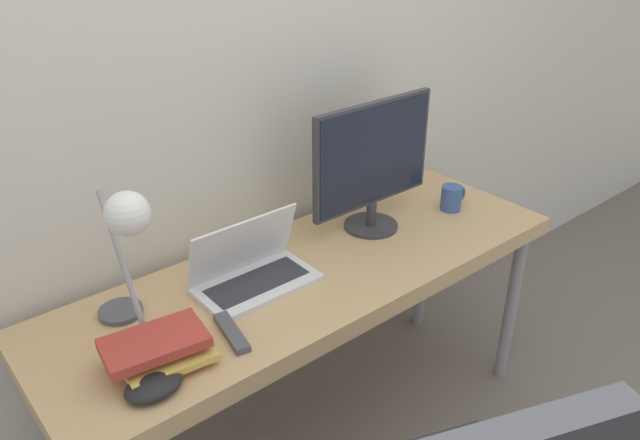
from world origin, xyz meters
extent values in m
cube|color=beige|center=(0.00, 0.65, 1.30)|extent=(8.00, 0.05, 2.60)
cube|color=tan|center=(0.00, 0.29, 0.72)|extent=(1.77, 0.59, 0.06)
cylinder|color=gray|center=(0.83, 0.06, 0.34)|extent=(0.05, 0.05, 0.69)
cylinder|color=gray|center=(0.83, 0.53, 0.34)|extent=(0.05, 0.05, 0.69)
cube|color=silver|center=(-0.20, 0.31, 0.76)|extent=(0.36, 0.20, 0.02)
cube|color=#2D2D33|center=(-0.20, 0.31, 0.77)|extent=(0.31, 0.12, 0.00)
cube|color=silver|center=(-0.20, 0.38, 0.86)|extent=(0.36, 0.07, 0.19)
cube|color=black|center=(-0.20, 0.38, 0.86)|extent=(0.33, 0.06, 0.17)
cylinder|color=#333338|center=(0.33, 0.37, 0.76)|extent=(0.19, 0.19, 0.01)
cylinder|color=#333338|center=(0.33, 0.37, 0.81)|extent=(0.04, 0.04, 0.10)
cube|color=#333338|center=(0.33, 0.38, 1.03)|extent=(0.51, 0.02, 0.36)
cube|color=black|center=(0.33, 0.36, 1.03)|extent=(0.48, 0.00, 0.34)
cylinder|color=#4C4C51|center=(-0.58, 0.45, 0.76)|extent=(0.12, 0.12, 0.02)
cylinder|color=#99999E|center=(-0.58, 0.36, 0.95)|extent=(0.02, 0.19, 0.38)
sphere|color=white|center=(-0.58, 0.27, 1.14)|extent=(0.11, 0.11, 0.11)
cube|color=#B2382D|center=(-0.58, 0.18, 0.76)|extent=(0.19, 0.16, 0.02)
cube|color=gold|center=(-0.57, 0.18, 0.78)|extent=(0.24, 0.21, 0.02)
cube|color=#753384|center=(-0.57, 0.20, 0.80)|extent=(0.18, 0.13, 0.02)
cube|color=#B2382D|center=(-0.59, 0.18, 0.82)|extent=(0.27, 0.18, 0.03)
cube|color=#4C4C51|center=(-0.39, 0.16, 0.76)|extent=(0.07, 0.18, 0.02)
cylinder|color=#385693|center=(0.66, 0.28, 0.80)|extent=(0.08, 0.08, 0.09)
torus|color=#385693|center=(0.71, 0.28, 0.80)|extent=(0.06, 0.01, 0.06)
ellipsoid|color=black|center=(-0.64, 0.10, 0.77)|extent=(0.14, 0.11, 0.04)
camera|label=1|loc=(-1.06, -1.02, 1.81)|focal=35.00mm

